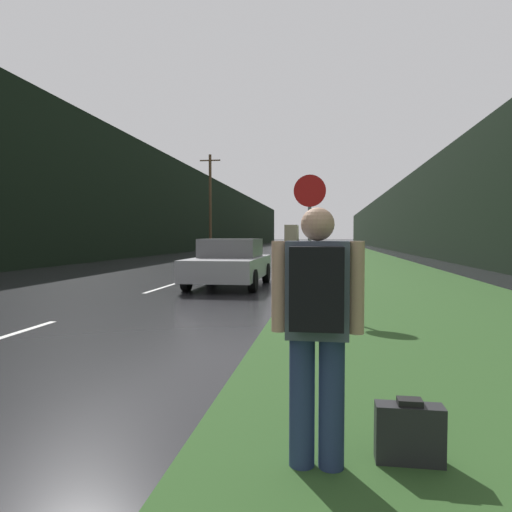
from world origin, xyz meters
The scene contains 11 objects.
grass_verge centered at (6.72, 40.00, 0.01)m, with size 6.00×240.00×0.02m, color #2D5123.
lane_stripe_c centered at (0.00, 13.40, 0.00)m, with size 0.12×3.00×0.01m, color silver.
lane_stripe_d centered at (0.00, 20.40, 0.00)m, with size 0.12×3.00×0.01m, color silver.
treeline_far_side centered at (-9.72, 50.00, 4.26)m, with size 2.00×140.00×8.53m, color black.
treeline_near_side centered at (12.72, 50.00, 3.41)m, with size 2.00×140.00×6.82m, color black.
utility_pole_far centered at (-5.24, 39.27, 4.43)m, with size 1.80×0.24×8.58m.
stop_sign centered at (4.37, 9.72, 1.64)m, with size 0.64×0.07×2.71m.
hitchhiker_with_backpack centered at (4.64, 3.46, 0.96)m, with size 0.58×0.40×1.66m.
suitcase centered at (5.23, 3.63, 0.20)m, with size 0.43×0.15×0.44m.
car_passing_near centered at (1.86, 14.01, 0.70)m, with size 2.04×4.39×1.42m.
delivery_truck centered at (-1.86, 90.12, 1.97)m, with size 2.52×7.57×3.75m.
Camera 1 is at (4.69, 0.63, 1.48)m, focal length 32.00 mm.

